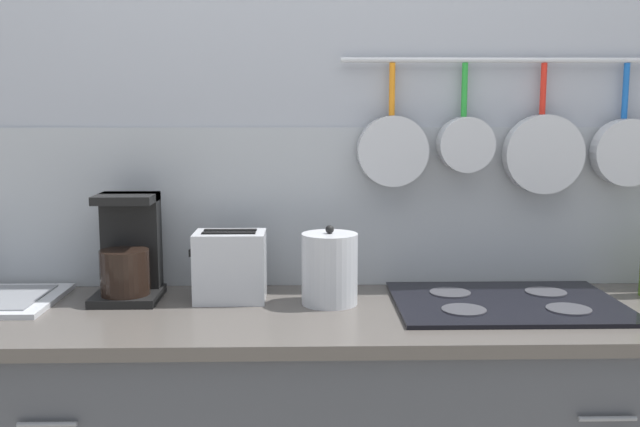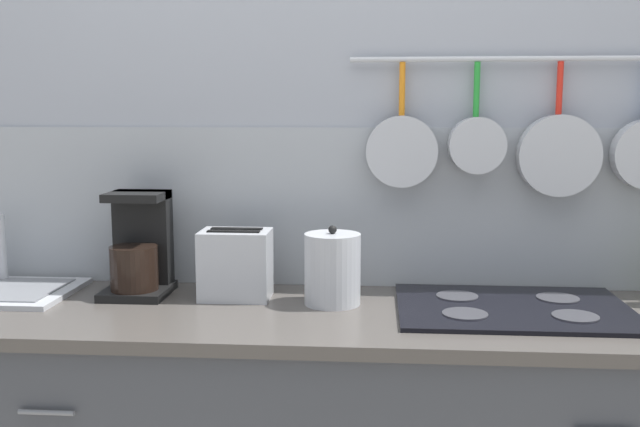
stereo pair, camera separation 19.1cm
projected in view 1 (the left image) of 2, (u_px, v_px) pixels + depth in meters
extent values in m
cube|color=#999EA8|center=(323.00, 153.00, 2.22)|extent=(7.20, 0.06, 2.60)
cube|color=#9EA3A8|center=(323.00, 206.00, 2.24)|extent=(7.20, 0.07, 0.49)
cylinder|color=#B7BABF|center=(551.00, 60.00, 2.14)|extent=(1.27, 0.02, 0.02)
cylinder|color=orange|center=(392.00, 89.00, 2.14)|extent=(0.02, 0.02, 0.16)
cylinder|color=#B7BABF|center=(392.00, 151.00, 2.14)|extent=(0.21, 0.06, 0.21)
cylinder|color=green|center=(464.00, 90.00, 2.15)|extent=(0.02, 0.02, 0.16)
cylinder|color=#B7BABF|center=(466.00, 145.00, 2.14)|extent=(0.17, 0.07, 0.17)
cylinder|color=red|center=(543.00, 89.00, 2.15)|extent=(0.02, 0.02, 0.15)
cylinder|color=#B7BABF|center=(543.00, 154.00, 2.16)|extent=(0.24, 0.05, 0.24)
cylinder|color=#1959B2|center=(626.00, 91.00, 2.16)|extent=(0.02, 0.02, 0.17)
cylinder|color=#B7BABF|center=(626.00, 152.00, 2.16)|extent=(0.20, 0.06, 0.20)
cylinder|color=slate|center=(47.00, 424.00, 1.68)|extent=(0.14, 0.01, 0.01)
cylinder|color=slate|center=(607.00, 419.00, 1.71)|extent=(0.14, 0.01, 0.01)
cube|color=#4C4742|center=(326.00, 317.00, 1.95)|extent=(2.71, 0.59, 0.03)
cube|color=black|center=(128.00, 296.00, 2.06)|extent=(0.19, 0.20, 0.02)
cube|color=black|center=(132.00, 244.00, 2.11)|extent=(0.17, 0.07, 0.31)
cylinder|color=black|center=(125.00, 272.00, 2.03)|extent=(0.14, 0.14, 0.13)
cube|color=black|center=(126.00, 198.00, 2.04)|extent=(0.17, 0.15, 0.02)
cube|color=#B7BABF|center=(230.00, 266.00, 2.05)|extent=(0.20, 0.14, 0.20)
cube|color=black|center=(229.00, 233.00, 2.01)|extent=(0.15, 0.03, 0.00)
cube|color=black|center=(230.00, 230.00, 2.06)|extent=(0.15, 0.03, 0.00)
cube|color=black|center=(192.00, 253.00, 2.04)|extent=(0.02, 0.02, 0.02)
cylinder|color=#B7BABF|center=(330.00, 269.00, 2.01)|extent=(0.16, 0.16, 0.20)
sphere|color=black|center=(330.00, 229.00, 2.00)|extent=(0.02, 0.02, 0.02)
cube|color=black|center=(507.00, 303.00, 2.01)|extent=(0.63, 0.46, 0.01)
cylinder|color=#38383D|center=(464.00, 309.00, 1.92)|extent=(0.12, 0.12, 0.00)
cylinder|color=#38383D|center=(569.00, 309.00, 1.92)|extent=(0.12, 0.12, 0.00)
cylinder|color=#38383D|center=(450.00, 292.00, 2.10)|extent=(0.12, 0.12, 0.00)
cylinder|color=#38383D|center=(546.00, 292.00, 2.10)|extent=(0.12, 0.12, 0.00)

